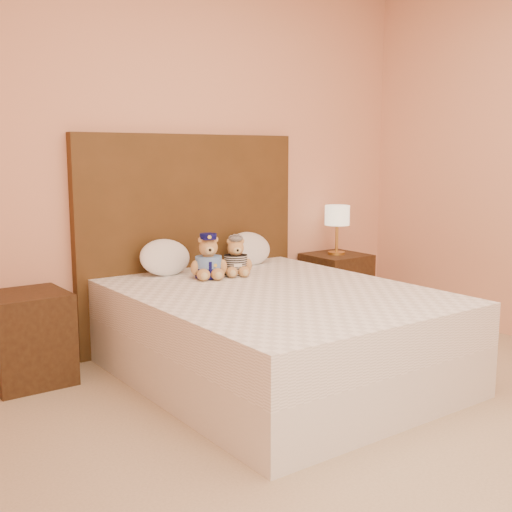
# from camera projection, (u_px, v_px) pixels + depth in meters

# --- Properties ---
(ground) EXTENTS (4.00, 4.50, 0.00)m
(ground) POSITION_uv_depth(u_px,v_px,m) (432.00, 448.00, 3.01)
(ground) COLOR #C2AA8A
(ground) RESTS_ON ground
(room_walls) EXTENTS (4.04, 4.52, 2.72)m
(room_walls) POSITION_uv_depth(u_px,v_px,m) (372.00, 61.00, 3.08)
(room_walls) COLOR #EEA682
(room_walls) RESTS_ON ground
(bed) EXTENTS (1.60, 2.00, 0.55)m
(bed) POSITION_uv_depth(u_px,v_px,m) (276.00, 334.00, 3.92)
(bed) COLOR white
(bed) RESTS_ON ground
(headboard) EXTENTS (1.75, 0.08, 1.50)m
(headboard) POSITION_uv_depth(u_px,v_px,m) (191.00, 239.00, 4.65)
(headboard) COLOR #4E3217
(headboard) RESTS_ON ground
(nightstand_left) EXTENTS (0.45, 0.45, 0.55)m
(nightstand_left) POSITION_uv_depth(u_px,v_px,m) (29.00, 338.00, 3.83)
(nightstand_left) COLOR #3C2813
(nightstand_left) RESTS_ON ground
(nightstand_right) EXTENTS (0.45, 0.45, 0.55)m
(nightstand_right) POSITION_uv_depth(u_px,v_px,m) (336.00, 287.00, 5.29)
(nightstand_right) COLOR #3C2813
(nightstand_right) RESTS_ON ground
(lamp) EXTENTS (0.20, 0.20, 0.40)m
(lamp) POSITION_uv_depth(u_px,v_px,m) (337.00, 218.00, 5.19)
(lamp) COLOR gold
(lamp) RESTS_ON nightstand_right
(teddy_police) EXTENTS (0.33, 0.32, 0.29)m
(teddy_police) POSITION_uv_depth(u_px,v_px,m) (208.00, 256.00, 4.21)
(teddy_police) COLOR tan
(teddy_police) RESTS_ON bed
(teddy_prisoner) EXTENTS (0.30, 0.29, 0.26)m
(teddy_prisoner) POSITION_uv_depth(u_px,v_px,m) (236.00, 256.00, 4.32)
(teddy_prisoner) COLOR tan
(teddy_prisoner) RESTS_ON bed
(pillow_left) EXTENTS (0.37, 0.24, 0.26)m
(pillow_left) POSITION_uv_depth(u_px,v_px,m) (165.00, 256.00, 4.34)
(pillow_left) COLOR white
(pillow_left) RESTS_ON bed
(pillow_right) EXTENTS (0.37, 0.24, 0.26)m
(pillow_right) POSITION_uv_depth(u_px,v_px,m) (249.00, 247.00, 4.75)
(pillow_right) COLOR white
(pillow_right) RESTS_ON bed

